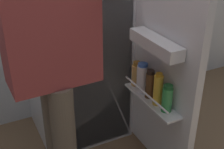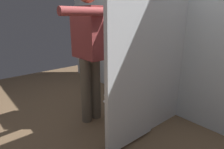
{
  "view_description": "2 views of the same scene",
  "coord_description": "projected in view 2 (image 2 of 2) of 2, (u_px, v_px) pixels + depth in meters",
  "views": [
    {
      "loc": [
        -0.64,
        -1.33,
        1.48
      ],
      "look_at": [
        0.02,
        -0.01,
        0.71
      ],
      "focal_mm": 48.57,
      "sensor_mm": 36.0,
      "label": 1
    },
    {
      "loc": [
        1.46,
        -1.24,
        1.25
      ],
      "look_at": [
        0.03,
        -0.03,
        0.66
      ],
      "focal_mm": 30.16,
      "sensor_mm": 36.0,
      "label": 2
    }
  ],
  "objects": [
    {
      "name": "ground_plane",
      "position": [
        112.0,
        127.0,
        2.2
      ],
      "size": [
        5.62,
        5.62,
        0.0
      ],
      "primitive_type": "plane",
      "color": "brown"
    },
    {
      "name": "kitchen_wall",
      "position": [
        166.0,
        13.0,
        2.36
      ],
      "size": [
        4.4,
        0.1,
        2.57
      ],
      "primitive_type": "cube",
      "color": "silver",
      "rests_on": "ground_plane"
    },
    {
      "name": "refrigerator",
      "position": [
        145.0,
        53.0,
        2.24
      ],
      "size": [
        0.68,
        1.18,
        1.66
      ],
      "color": "silver",
      "rests_on": "ground_plane"
    },
    {
      "name": "person",
      "position": [
        90.0,
        44.0,
        2.11
      ],
      "size": [
        0.53,
        0.71,
        1.58
      ],
      "color": "#665B4C",
      "rests_on": "ground_plane"
    }
  ]
}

